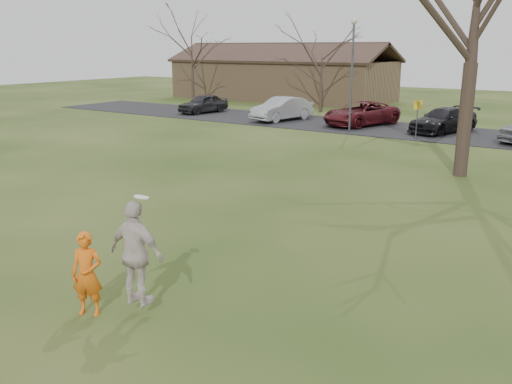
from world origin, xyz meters
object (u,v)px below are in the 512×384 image
Objects in this scene: car_0 at (203,103)px; car_3 at (443,120)px; car_1 at (282,109)px; catching_play at (136,254)px; player_defender at (87,274)px; car_2 at (361,113)px; lamp_post at (352,61)px; building at (281,78)px.

car_0 is 0.85× the size of car_3.
car_1 is 27.20m from catching_play.
player_defender is 31.11m from car_0.
car_2 is (-5.76, 25.74, -0.02)m from player_defender.
car_0 is 0.77× the size of car_2.
player_defender is 1.03m from catching_play.
lamp_post is (12.86, -2.58, 3.25)m from car_0.
car_3 is at bearing 93.47° from catching_play.
catching_play reaches higher than player_defender.
car_3 is (5.05, -0.09, -0.04)m from car_2.
car_0 is 7.03m from car_1.
player_defender is at bearing -45.85° from car_0.
building is (-18.46, 12.61, 1.21)m from car_3.
lamp_post is (14.00, -15.50, 2.04)m from building.
player_defender is 25.66m from car_3.
car_3 is 25.24m from catching_play.
car_3 is at bearing 16.97° from car_2.
car_2 is 5.05m from car_3.
car_1 is at bearing 85.69° from player_defender.
car_0 is 0.19× the size of building.
catching_play is 0.10× the size of building.
car_3 is at bearing 16.07° from car_1.
building is at bearing 117.87° from catching_play.
car_0 is 1.96× the size of catching_play.
car_2 is 1.10× the size of car_3.
car_3 is 0.75× the size of lamp_post.
car_1 is 7.00m from lamp_post.
catching_play is at bearing -44.15° from car_0.
player_defender is at bearing -63.38° from building.
player_defender reaches higher than car_0.
player_defender is 0.30× the size of car_2.
player_defender is 0.34× the size of car_1.
player_defender is at bearing -59.43° from car_2.
car_0 is 13.52m from lamp_post.
lamp_post is at bearing -60.93° from car_2.
car_1 is at bearing 159.47° from lamp_post.
lamp_post is at bearing 74.67° from player_defender.
player_defender is 23.56m from lamp_post.
car_1 reaches higher than car_3.
building is at bearing 88.47° from player_defender.
player_defender is 0.08× the size of building.
car_1 reaches higher than car_0.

